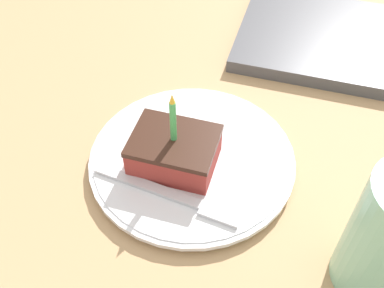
{
  "coord_description": "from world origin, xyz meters",
  "views": [
    {
      "loc": [
        0.3,
        0.07,
        0.42
      ],
      "look_at": [
        -0.03,
        -0.02,
        0.04
      ],
      "focal_mm": 42.0,
      "sensor_mm": 36.0,
      "label": 1
    }
  ],
  "objects_px": {
    "cake_slice": "(174,151)",
    "plate": "(192,159)",
    "fork": "(177,196)",
    "marble_board": "(315,37)"
  },
  "relations": [
    {
      "from": "cake_slice",
      "to": "marble_board",
      "type": "relative_size",
      "value": 0.46
    },
    {
      "from": "plate",
      "to": "marble_board",
      "type": "distance_m",
      "value": 0.31
    },
    {
      "from": "plate",
      "to": "marble_board",
      "type": "bearing_deg",
      "value": 158.58
    },
    {
      "from": "fork",
      "to": "marble_board",
      "type": "relative_size",
      "value": 0.76
    },
    {
      "from": "marble_board",
      "to": "plate",
      "type": "bearing_deg",
      "value": -21.42
    },
    {
      "from": "plate",
      "to": "marble_board",
      "type": "xyz_separation_m",
      "value": [
        -0.29,
        0.11,
        0.0
      ]
    },
    {
      "from": "plate",
      "to": "cake_slice",
      "type": "bearing_deg",
      "value": -45.8
    },
    {
      "from": "fork",
      "to": "plate",
      "type": "bearing_deg",
      "value": -179.18
    },
    {
      "from": "cake_slice",
      "to": "plate",
      "type": "bearing_deg",
      "value": 134.2
    },
    {
      "from": "plate",
      "to": "fork",
      "type": "distance_m",
      "value": 0.06
    }
  ]
}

